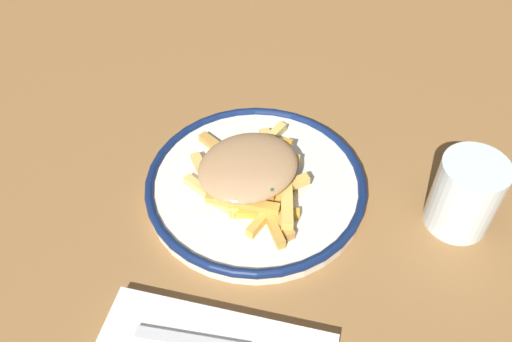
{
  "coord_description": "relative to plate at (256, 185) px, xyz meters",
  "views": [
    {
      "loc": [
        0.42,
        0.08,
        0.51
      ],
      "look_at": [
        0.0,
        0.0,
        0.04
      ],
      "focal_mm": 38.46,
      "sensor_mm": 36.0,
      "label": 1
    }
  ],
  "objects": [
    {
      "name": "fries_heap",
      "position": [
        0.01,
        -0.0,
        0.03
      ],
      "size": [
        0.19,
        0.16,
        0.04
      ],
      "color": "#E7C354",
      "rests_on": "plate"
    },
    {
      "name": "plate",
      "position": [
        0.0,
        0.0,
        0.0
      ],
      "size": [
        0.26,
        0.26,
        0.02
      ],
      "color": "silver",
      "rests_on": "ground_plane"
    },
    {
      "name": "water_glass",
      "position": [
        0.0,
        0.23,
        0.03
      ],
      "size": [
        0.07,
        0.07,
        0.09
      ],
      "primitive_type": "cylinder",
      "color": "silver",
      "rests_on": "ground_plane"
    },
    {
      "name": "ground_plane",
      "position": [
        0.0,
        0.0,
        -0.01
      ],
      "size": [
        2.6,
        2.6,
        0.0
      ],
      "primitive_type": "plane",
      "color": "olive"
    }
  ]
}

